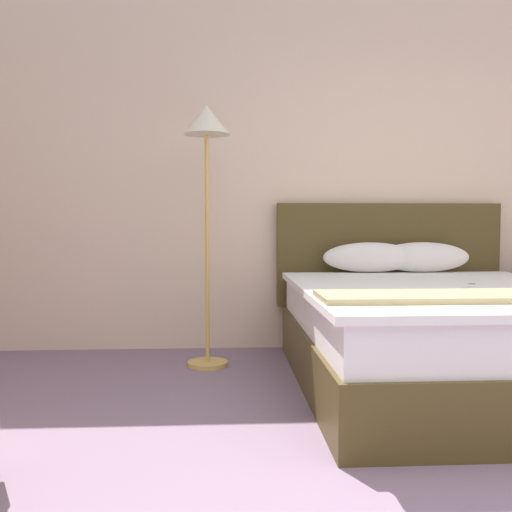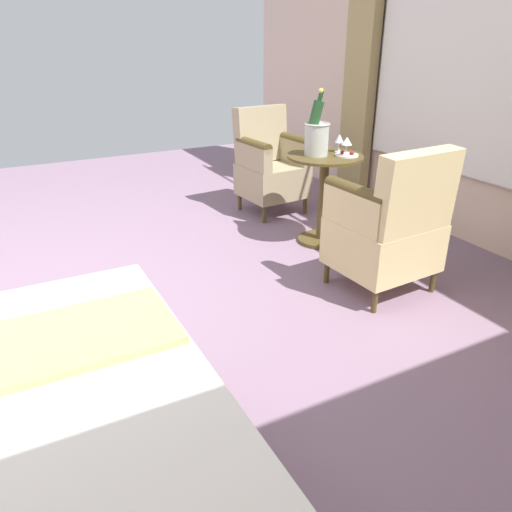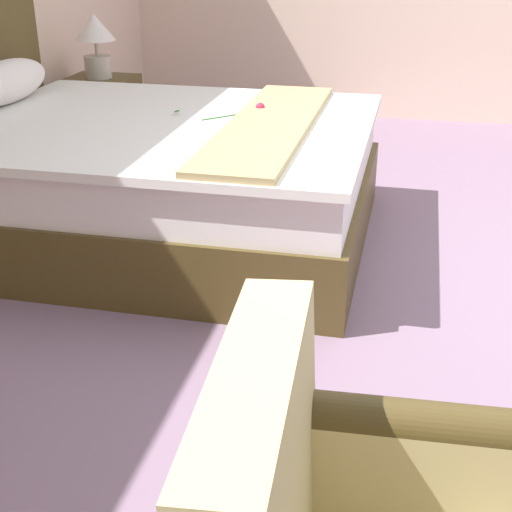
{
  "view_description": "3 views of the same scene",
  "coord_description": "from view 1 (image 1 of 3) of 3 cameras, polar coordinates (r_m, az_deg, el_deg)",
  "views": [
    {
      "loc": [
        -0.93,
        -1.42,
        0.99
      ],
      "look_at": [
        -0.78,
        1.09,
        0.85
      ],
      "focal_mm": 40.0,
      "sensor_mm": 36.0,
      "label": 1
    },
    {
      "loc": [
        -0.03,
        2.77,
        1.54
      ],
      "look_at": [
        -0.91,
        1.1,
        0.68
      ],
      "focal_mm": 35.0,
      "sensor_mm": 36.0,
      "label": 2
    },
    {
      "loc": [
        -2.93,
        0.61,
        1.5
      ],
      "look_at": [
        -1.2,
        1.0,
        0.68
      ],
      "focal_mm": 50.0,
      "sensor_mm": 36.0,
      "label": 3
    }
  ],
  "objects": [
    {
      "name": "bed",
      "position": [
        3.67,
        17.65,
        -7.02
      ],
      "size": [
        1.76,
        2.23,
        1.14
      ],
      "color": "#4C3D1C",
      "rests_on": "ground"
    },
    {
      "name": "floor_lamp_brass",
      "position": [
        3.95,
        -4.95,
        10.33
      ],
      "size": [
        0.32,
        0.32,
        1.79
      ],
      "color": "gold",
      "rests_on": "ground"
    },
    {
      "name": "wall_headboard_side",
      "position": [
        4.64,
        8.3,
        8.19
      ],
      "size": [
        6.58,
        0.12,
        2.77
      ],
      "color": "beige",
      "rests_on": "ground"
    }
  ]
}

